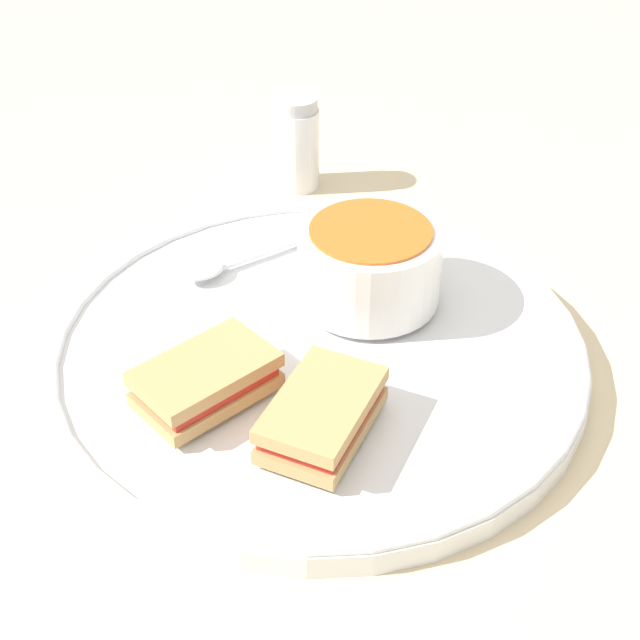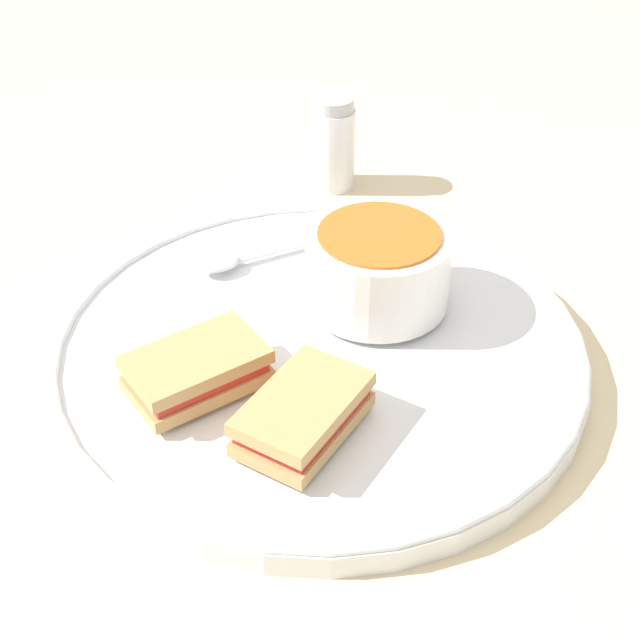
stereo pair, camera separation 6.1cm
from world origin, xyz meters
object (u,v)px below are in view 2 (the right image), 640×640
at_px(soup_bowl, 378,267).
at_px(salt_shaker, 333,143).
at_px(sandwich_half_far, 303,414).
at_px(sandwich_half_near, 197,370).
at_px(spoon, 228,260).

relative_size(soup_bowl, salt_shaker, 1.19).
xyz_separation_m(sandwich_half_far, salt_shaker, (0.27, 0.22, 0.01)).
bearing_deg(sandwich_half_near, salt_shaker, 26.79).
bearing_deg(soup_bowl, sandwich_half_far, -157.92).
distance_m(sandwich_half_near, sandwich_half_far, 0.08).
height_order(spoon, sandwich_half_near, sandwich_half_near).
xyz_separation_m(spoon, sandwich_half_near, (-0.11, -0.09, 0.01)).
xyz_separation_m(soup_bowl, salt_shaker, (0.14, 0.17, -0.01)).
distance_m(soup_bowl, sandwich_half_far, 0.15).
distance_m(sandwich_half_far, salt_shaker, 0.35).
relative_size(spoon, sandwich_half_near, 1.15).
xyz_separation_m(spoon, sandwich_half_far, (-0.09, -0.17, 0.01)).
bearing_deg(soup_bowl, spoon, 110.40).
relative_size(soup_bowl, sandwich_half_near, 1.09).
height_order(soup_bowl, salt_shaker, salt_shaker).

